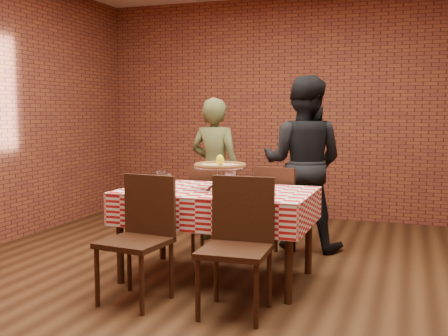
% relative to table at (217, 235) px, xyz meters
% --- Properties ---
extents(ground, '(6.00, 6.00, 0.00)m').
position_rel_table_xyz_m(ground, '(0.17, -0.14, -0.38)').
color(ground, black).
rests_on(ground, ground).
extents(back_wall, '(5.50, 0.00, 5.50)m').
position_rel_table_xyz_m(back_wall, '(0.17, 2.86, 1.08)').
color(back_wall, brown).
rests_on(back_wall, ground).
extents(table, '(1.57, 0.95, 0.75)m').
position_rel_table_xyz_m(table, '(0.00, 0.00, 0.00)').
color(table, '#381B0F').
rests_on(table, ground).
extents(tablecloth, '(1.61, 0.99, 0.27)m').
position_rel_table_xyz_m(tablecloth, '(0.00, 0.00, 0.25)').
color(tablecloth, red).
rests_on(tablecloth, table).
extents(pizza_stand, '(0.55, 0.55, 0.19)m').
position_rel_table_xyz_m(pizza_stand, '(0.03, -0.01, 0.48)').
color(pizza_stand, silver).
rests_on(pizza_stand, tablecloth).
extents(pizza, '(0.55, 0.55, 0.03)m').
position_rel_table_xyz_m(pizza, '(0.03, -0.01, 0.58)').
color(pizza, beige).
rests_on(pizza, pizza_stand).
extents(lemon, '(0.09, 0.09, 0.09)m').
position_rel_table_xyz_m(lemon, '(0.03, -0.01, 0.63)').
color(lemon, yellow).
rests_on(lemon, pizza).
extents(water_glass_left, '(0.08, 0.08, 0.13)m').
position_rel_table_xyz_m(water_glass_left, '(-0.42, -0.08, 0.45)').
color(water_glass_left, white).
rests_on(water_glass_left, tablecloth).
extents(water_glass_right, '(0.08, 0.08, 0.13)m').
position_rel_table_xyz_m(water_glass_right, '(-0.55, 0.08, 0.45)').
color(water_glass_right, white).
rests_on(water_glass_right, tablecloth).
extents(side_plate, '(0.15, 0.15, 0.01)m').
position_rel_table_xyz_m(side_plate, '(0.43, -0.06, 0.39)').
color(side_plate, white).
rests_on(side_plate, tablecloth).
extents(sweetener_packet_a, '(0.06, 0.05, 0.00)m').
position_rel_table_xyz_m(sweetener_packet_a, '(0.57, -0.21, 0.39)').
color(sweetener_packet_a, white).
rests_on(sweetener_packet_a, tablecloth).
extents(sweetener_packet_b, '(0.05, 0.04, 0.00)m').
position_rel_table_xyz_m(sweetener_packet_b, '(0.65, -0.13, 0.39)').
color(sweetener_packet_b, white).
rests_on(sweetener_packet_b, tablecloth).
extents(condiment_caddy, '(0.11, 0.09, 0.14)m').
position_rel_table_xyz_m(condiment_caddy, '(0.02, 0.31, 0.45)').
color(condiment_caddy, silver).
rests_on(condiment_caddy, tablecloth).
extents(chair_near_left, '(0.50, 0.50, 0.93)m').
position_rel_table_xyz_m(chair_near_left, '(-0.38, -0.74, 0.09)').
color(chair_near_left, '#381B0F').
rests_on(chair_near_left, ground).
extents(chair_near_right, '(0.48, 0.48, 0.94)m').
position_rel_table_xyz_m(chair_near_right, '(0.39, -0.72, 0.10)').
color(chair_near_right, '#381B0F').
rests_on(chair_near_right, ground).
extents(chair_far_left, '(0.44, 0.44, 0.88)m').
position_rel_table_xyz_m(chair_far_left, '(-0.32, 0.79, 0.06)').
color(chair_far_left, '#381B0F').
rests_on(chair_far_left, ground).
extents(chair_far_right, '(0.51, 0.51, 0.90)m').
position_rel_table_xyz_m(chair_far_right, '(0.39, 0.78, 0.07)').
color(chair_far_right, '#381B0F').
rests_on(chair_far_right, ground).
extents(diner_olive, '(0.60, 0.43, 1.55)m').
position_rel_table_xyz_m(diner_olive, '(-0.48, 1.26, 0.40)').
color(diner_olive, '#494E2A').
rests_on(diner_olive, ground).
extents(diner_black, '(0.89, 0.71, 1.76)m').
position_rel_table_xyz_m(diner_black, '(0.48, 1.25, 0.51)').
color(diner_black, black).
rests_on(diner_black, ground).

